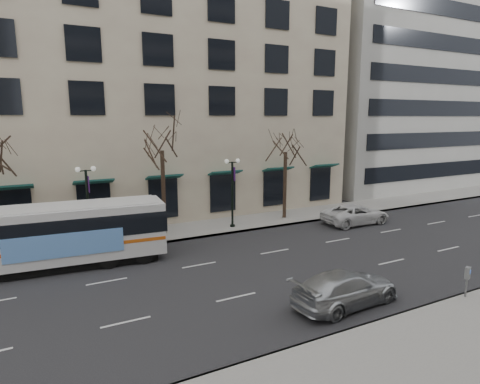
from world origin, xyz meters
TOP-DOWN VIEW (x-y plane):
  - ground at (0.00, 0.00)m, footprint 160.00×160.00m
  - sidewalk_far at (5.00, 9.00)m, footprint 80.00×4.00m
  - building_hotel at (-2.00, 21.00)m, footprint 40.00×20.00m
  - building_office at (32.00, 21.00)m, footprint 25.00×20.00m
  - tree_far_mid at (0.00, 8.80)m, footprint 3.60×3.60m
  - tree_far_right at (10.00, 8.80)m, footprint 3.60×3.60m
  - lamp_post_left at (-4.99, 8.20)m, footprint 1.22×0.45m
  - lamp_post_right at (5.01, 8.20)m, footprint 1.22×0.45m
  - city_bus at (-7.53, 5.59)m, footprint 12.96×3.81m
  - silver_car at (3.97, -5.16)m, footprint 5.41×2.54m
  - white_pickup at (14.14, 5.07)m, footprint 5.51×2.66m
  - pay_station at (9.14, -7.30)m, footprint 0.35×0.29m

SIDE VIEW (x-z plane):
  - ground at x=0.00m, z-range 0.00..0.00m
  - sidewalk_far at x=5.00m, z-range 0.00..0.15m
  - white_pickup at x=14.14m, z-range 0.00..1.51m
  - silver_car at x=3.97m, z-range 0.00..1.53m
  - pay_station at x=9.14m, z-range 0.46..1.86m
  - city_bus at x=-7.53m, z-range 0.16..3.63m
  - lamp_post_left at x=-4.99m, z-range 0.34..5.55m
  - lamp_post_right at x=5.01m, z-range 0.34..5.55m
  - tree_far_right at x=10.00m, z-range 2.39..10.45m
  - tree_far_mid at x=0.00m, z-range 2.63..11.18m
  - building_hotel at x=-2.00m, z-range 0.00..24.00m
  - building_office at x=32.00m, z-range 0.00..35.00m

